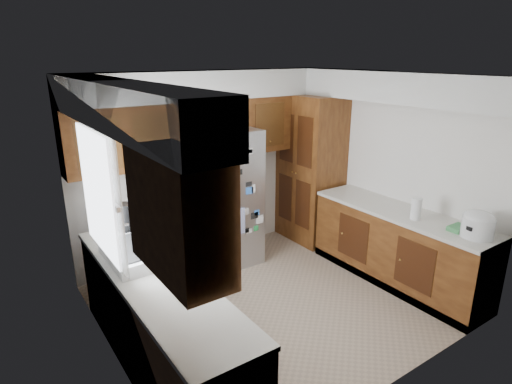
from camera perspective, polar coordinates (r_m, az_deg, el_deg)
floor at (r=5.06m, az=2.60°, el=-14.23°), size 3.60×3.60×0.00m
room_shell at (r=4.60m, az=-0.90°, el=7.04°), size 3.64×3.24×2.52m
left_counter_run at (r=4.29m, az=-12.69°, el=-14.42°), size 1.36×3.20×0.92m
right_counter_run at (r=5.53m, az=18.34°, el=-7.28°), size 0.63×2.25×0.92m
pantry at (r=6.34m, az=7.28°, el=3.02°), size 0.60×0.90×2.15m
fridge at (r=5.58m, az=-4.75°, el=-0.84°), size 0.90×0.79×1.80m
bridge_cabinet at (r=5.53m, az=-6.24°, el=10.40°), size 0.96×0.34×0.35m
fridge_top_items at (r=5.53m, az=-5.76°, el=13.59°), size 0.71×0.33×0.29m
sink_assembly at (r=4.04m, az=-15.44°, el=-7.72°), size 0.52×0.70×0.37m
left_counter_clutter at (r=4.66m, az=-18.00°, el=-3.60°), size 0.36×0.76×0.38m
rice_cooker at (r=4.86m, az=27.52°, el=-3.75°), size 0.32×0.31×0.28m
paper_towel at (r=5.09m, az=20.58°, el=-2.10°), size 0.11×0.11×0.25m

